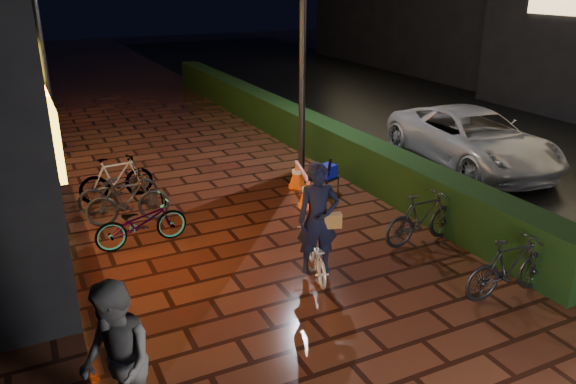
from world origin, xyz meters
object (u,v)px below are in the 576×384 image
van (472,138)px  traffic_barrier (302,183)px  cart_assembly (327,173)px  cyclist (317,236)px  bystander_person (117,363)px

van → traffic_barrier: van is taller
traffic_barrier → cart_assembly: (0.60, -0.06, 0.17)m
cyclist → traffic_barrier: bearing=66.5°
van → cart_assembly: van is taller
van → traffic_barrier: (-4.89, -0.09, -0.40)m
van → traffic_barrier: size_ratio=3.28×
bystander_person → van: size_ratio=0.36×
bystander_person → cyclist: cyclist is taller
traffic_barrier → cart_assembly: bearing=-5.3°
bystander_person → van: (9.73, 5.36, -0.19)m
traffic_barrier → cyclist: bearing=-113.5°
van → cyclist: 7.10m
cyclist → cart_assembly: bearing=57.7°
cyclist → traffic_barrier: (1.39, 3.21, -0.41)m
bystander_person → cart_assembly: (5.43, 5.21, -0.42)m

